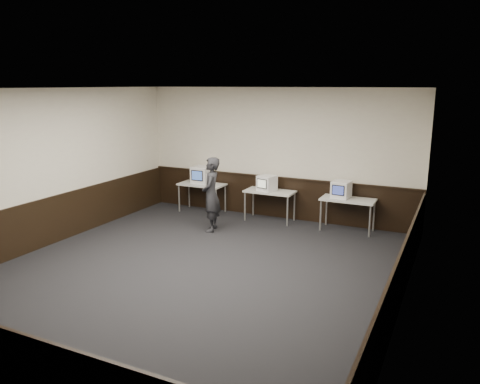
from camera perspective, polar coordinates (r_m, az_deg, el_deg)
name	(u,v)px	position (r m, az deg, el deg)	size (l,w,h in m)	color
floor	(194,272)	(8.49, -5.68, -9.71)	(8.00, 8.00, 0.00)	black
ceiling	(189,89)	(7.83, -6.21, 12.43)	(8.00, 8.00, 0.00)	white
back_wall	(276,154)	(11.55, 4.46, 4.68)	(7.00, 7.00, 0.00)	beige
left_wall	(43,169)	(10.25, -22.90, 2.62)	(8.00, 8.00, 0.00)	beige
right_wall	(407,207)	(6.90, 19.74, -1.76)	(8.00, 8.00, 0.00)	beige
wainscot_back	(275,197)	(11.75, 4.33, -0.65)	(6.98, 0.04, 1.00)	black
wainscot_left	(49,221)	(10.47, -22.30, -3.32)	(0.04, 7.98, 1.00)	black
wainscot_right	(400,281)	(7.25, 18.91, -10.19)	(0.04, 7.98, 1.00)	black
wainscot_rail	(275,177)	(11.62, 4.34, 1.82)	(6.98, 0.06, 0.04)	black
desk_left	(202,186)	(12.18, -4.67, 0.70)	(1.20, 0.60, 0.75)	silver
desk_center	(270,194)	(11.36, 3.65, -0.19)	(1.20, 0.60, 0.75)	silver
desk_right	(348,202)	(10.82, 13.03, -1.17)	(1.20, 0.60, 0.75)	silver
emac_left	(202,175)	(12.17, -4.70, 2.10)	(0.45, 0.48, 0.45)	white
emac_center	(267,183)	(11.28, 3.29, 1.08)	(0.47, 0.48, 0.38)	white
emac_right	(341,189)	(10.82, 12.23, 0.31)	(0.43, 0.45, 0.39)	white
person	(211,195)	(10.53, -3.53, -0.31)	(0.62, 0.40, 1.69)	black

